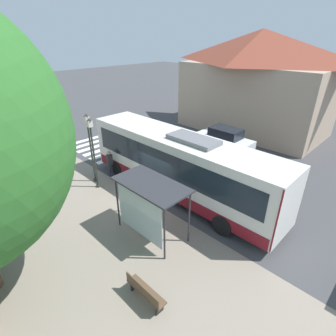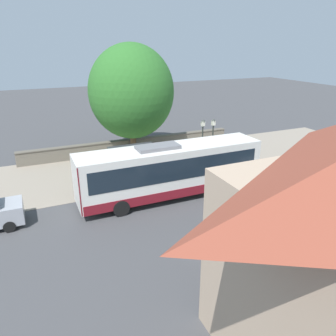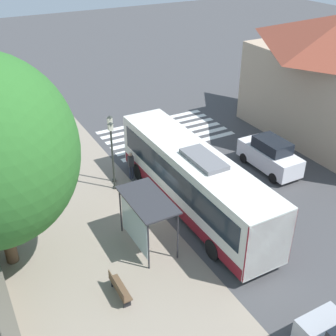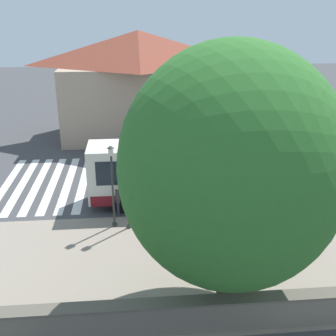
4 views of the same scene
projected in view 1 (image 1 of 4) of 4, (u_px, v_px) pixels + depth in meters
The scene contains 11 objects.
ground_plane at pixel (149, 200), 14.50m from camera, with size 120.00×120.00×0.00m, color #424244.
sidewalk_plaza at pixel (74, 241), 11.63m from camera, with size 9.00×44.00×0.02m.
crosswalk_stripes at pixel (127, 139), 23.00m from camera, with size 9.00×5.25×0.01m.
background_building at pixel (256, 81), 23.43m from camera, with size 7.69×13.03×8.67m.
bus at pixel (179, 164), 14.30m from camera, with size 2.63×12.12×3.67m.
bus_shelter at pixel (148, 194), 11.04m from camera, with size 1.77×3.36×2.64m.
pedestrian at pixel (110, 162), 16.50m from camera, with size 0.34×0.24×1.78m.
bench at pixel (145, 292), 8.81m from camera, with size 0.40×1.62×0.88m.
street_lamp_near at pixel (90, 143), 15.26m from camera, with size 0.28×0.28×4.31m.
street_lamp_far at pixel (93, 148), 14.64m from camera, with size 0.28×0.28×4.26m.
parked_car_far_lane at pixel (224, 142), 19.67m from camera, with size 1.84×4.37×2.09m.
Camera 1 is at (-7.90, -9.22, 8.19)m, focal length 28.00 mm.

